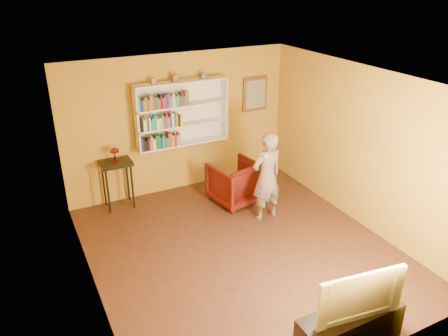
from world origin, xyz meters
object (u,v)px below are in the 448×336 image
Objects in this scene: armchair at (236,182)px; television at (355,291)px; person at (267,177)px; bookshelf at (181,113)px; console_table at (116,170)px; ruby_lustre at (114,152)px; tv_cabinet at (349,328)px.

television reaches higher than armchair.
person reaches higher than television.
bookshelf is 1.67× the size of television.
console_table is 2.21m from armchair.
television is at bearing -70.89° from console_table.
bookshelf is at bearing -64.20° from armchair.
bookshelf is 1.11× the size of person.
ruby_lustre is 2.29m from armchair.
ruby_lustre is at bearing -63.43° from console_table.
ruby_lustre is 0.30× the size of armchair.
ruby_lustre is at bearing -30.86° from armchair.
bookshelf is at bearing 6.71° from ruby_lustre.
person is (0.19, -0.78, 0.41)m from armchair.
tv_cabinet is 0.55m from television.
person is (2.22, -1.58, -0.29)m from ruby_lustre.
person is at bearing -63.59° from bookshelf.
console_table is 4.76m from television.
ruby_lustre is 4.84m from tv_cabinet.
person reaches higher than ruby_lustre.
bookshelf is 1.45m from ruby_lustre.
armchair is at bearing -54.70° from bookshelf.
bookshelf is 1.36× the size of tv_cabinet.
bookshelf is 1.60m from console_table.
armchair is at bearing -21.35° from ruby_lustre.
armchair is (2.03, -0.79, -0.71)m from ruby_lustre.
television is (-0.66, -2.92, -0.03)m from person.
television is at bearing -87.52° from bookshelf.
person is at bearing -35.40° from console_table.
console_table is 0.85× the size of television.
television reaches higher than tv_cabinet.
tv_cabinet is 1.23× the size of television.
bookshelf is 2.09m from person.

